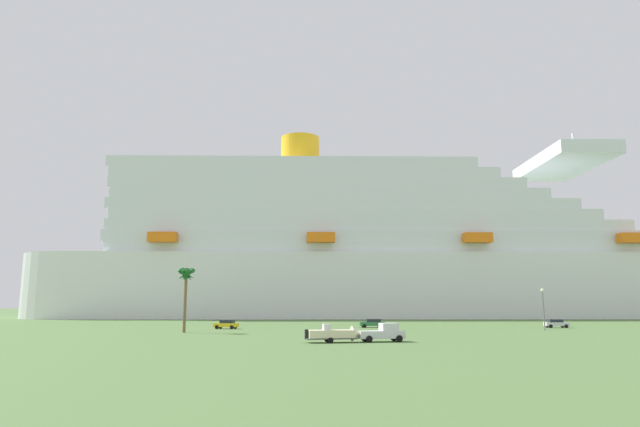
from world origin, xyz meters
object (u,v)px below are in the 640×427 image
at_px(street_lamp, 543,303).
at_px(parked_car_silver_sedan, 556,323).
at_px(parked_car_yellow_taxi, 226,324).
at_px(parked_car_green_wagon, 372,323).
at_px(palm_tree, 186,279).
at_px(small_boat_on_trailer, 337,334).
at_px(pickup_truck, 383,333).
at_px(cruise_ship, 380,256).

xyz_separation_m(street_lamp, parked_car_silver_sedan, (6.05, 9.61, -3.83)).
bearing_deg(street_lamp, parked_car_silver_sedan, 57.81).
distance_m(parked_car_yellow_taxi, parked_car_green_wagon, 27.27).
bearing_deg(street_lamp, palm_tree, -173.40).
bearing_deg(parked_car_silver_sedan, palm_tree, -165.86).
bearing_deg(small_boat_on_trailer, street_lamp, 37.68).
relative_size(pickup_truck, parked_car_yellow_taxi, 1.30).
distance_m(cruise_ship, parked_car_silver_sedan, 74.46).
distance_m(cruise_ship, pickup_truck, 105.71).
relative_size(pickup_truck, parked_car_silver_sedan, 1.36).
bearing_deg(pickup_truck, palm_tree, 146.04).
height_order(street_lamp, parked_car_green_wagon, street_lamp).
bearing_deg(parked_car_green_wagon, street_lamp, -20.85).
distance_m(palm_tree, parked_car_yellow_taxi, 14.97).
height_order(palm_tree, street_lamp, palm_tree).
relative_size(parked_car_yellow_taxi, parked_car_silver_sedan, 1.04).
xyz_separation_m(small_boat_on_trailer, street_lamp, (35.89, 27.72, 3.70)).
distance_m(palm_tree, street_lamp, 59.95).
xyz_separation_m(parked_car_yellow_taxi, parked_car_silver_sedan, (61.01, 4.36, -0.00)).
bearing_deg(parked_car_yellow_taxi, cruise_ship, 63.77).
bearing_deg(parked_car_green_wagon, cruise_ship, 82.56).
height_order(small_boat_on_trailer, palm_tree, palm_tree).
xyz_separation_m(pickup_truck, palm_tree, (-29.17, 19.65, 7.33)).
xyz_separation_m(small_boat_on_trailer, parked_car_green_wagon, (7.65, 38.48, -0.13)).
bearing_deg(street_lamp, cruise_ship, 104.26).
height_order(pickup_truck, street_lamp, street_lamp).
distance_m(palm_tree, parked_car_green_wagon, 36.62).
bearing_deg(parked_car_green_wagon, parked_car_silver_sedan, -1.91).
bearing_deg(pickup_truck, street_lamp, 41.23).
relative_size(cruise_ship, pickup_truck, 39.26).
xyz_separation_m(cruise_ship, parked_car_yellow_taxi, (-35.37, -71.80, -18.44)).
xyz_separation_m(small_boat_on_trailer, parked_car_silver_sedan, (41.95, 37.34, -0.13)).
xyz_separation_m(palm_tree, street_lamp, (59.44, 6.88, -3.71)).
bearing_deg(parked_car_silver_sedan, parked_car_green_wagon, 178.09).
bearing_deg(parked_car_yellow_taxi, parked_car_silver_sedan, 4.09).
height_order(palm_tree, parked_car_silver_sedan, palm_tree).
bearing_deg(street_lamp, parked_car_green_wagon, 159.15).
relative_size(pickup_truck, street_lamp, 0.84).
bearing_deg(small_boat_on_trailer, cruise_ship, 81.15).
xyz_separation_m(cruise_ship, palm_tree, (-39.86, -83.93, -10.90)).
distance_m(cruise_ship, palm_tree, 93.55).
xyz_separation_m(pickup_truck, street_lamp, (30.27, 26.53, 3.62)).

